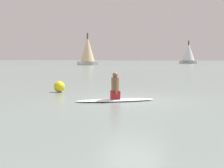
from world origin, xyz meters
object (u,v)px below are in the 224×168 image
Objects in this scene: sailboat_center_horizon at (88,50)px; buoy_marker at (59,87)px; person_paddler at (115,87)px; sailboat_distant at (188,53)px; surfboard at (115,100)px.

buoy_marker is at bearing 62.74° from sailboat_center_horizon.
sailboat_distant is (15.69, -82.32, 2.89)m from person_paddler.
sailboat_center_horizon is at bearing -58.87° from buoy_marker.
buoy_marker is (-11.89, 80.93, -3.18)m from sailboat_distant.
person_paddler is (-0.00, -0.00, 0.52)m from surfboard.
sailboat_center_horizon is (33.41, -50.40, 3.14)m from person_paddler.
person_paddler is at bearing 65.15° from sailboat_center_horizon.
surfboard is 0.39× the size of sailboat_center_horizon.
surfboard is at bearing 159.95° from buoy_marker.
sailboat_center_horizon is at bearing 84.56° from surfboard.
person_paddler is 60.55m from sailboat_center_horizon.
person_paddler is 4.06m from buoy_marker.
buoy_marker is at bearing 120.97° from person_paddler.
sailboat_center_horizon reaches higher than sailboat_distant.
person_paddler is 0.14× the size of sailboat_distant.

